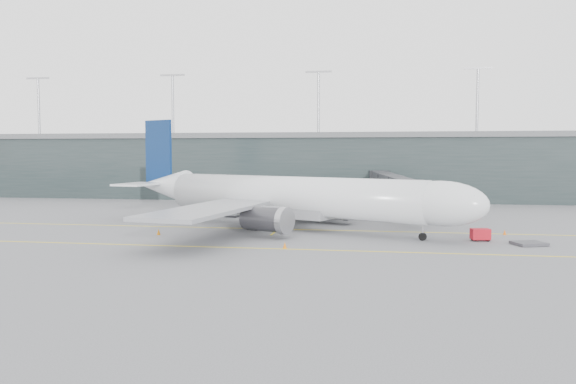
# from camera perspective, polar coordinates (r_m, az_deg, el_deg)

# --- Properties ---
(ground) EXTENTS (320.00, 320.00, 0.00)m
(ground) POSITION_cam_1_polar(r_m,az_deg,el_deg) (83.84, -3.83, -3.34)
(ground) COLOR #56565B
(ground) RESTS_ON ground
(taxiline_a) EXTENTS (160.00, 0.25, 0.02)m
(taxiline_a) POSITION_cam_1_polar(r_m,az_deg,el_deg) (79.98, -4.47, -3.70)
(taxiline_a) COLOR yellow
(taxiline_a) RESTS_ON ground
(taxiline_b) EXTENTS (160.00, 0.25, 0.02)m
(taxiline_b) POSITION_cam_1_polar(r_m,az_deg,el_deg) (64.72, -7.82, -5.55)
(taxiline_b) COLOR yellow
(taxiline_b) RESTS_ON ground
(taxiline_lead_main) EXTENTS (0.25, 60.00, 0.02)m
(taxiline_lead_main) POSITION_cam_1_polar(r_m,az_deg,el_deg) (102.51, 1.42, -1.99)
(taxiline_lead_main) COLOR yellow
(taxiline_lead_main) RESTS_ON ground
(terminal) EXTENTS (240.00, 36.00, 29.00)m
(terminal) POSITION_cam_1_polar(r_m,az_deg,el_deg) (140.31, 1.49, 2.74)
(terminal) COLOR #1F2A2A
(terminal) RESTS_ON ground
(main_aircraft) EXTENTS (54.62, 50.27, 16.11)m
(main_aircraft) POSITION_cam_1_polar(r_m,az_deg,el_deg) (79.15, 0.02, -0.48)
(main_aircraft) COLOR silver
(main_aircraft) RESTS_ON ground
(jet_bridge) EXTENTS (8.87, 45.57, 6.94)m
(jet_bridge) POSITION_cam_1_polar(r_m,az_deg,el_deg) (105.66, 10.70, 0.94)
(jet_bridge) COLOR #2D2D32
(jet_bridge) RESTS_ON ground
(gse_cart) EXTENTS (2.39, 1.73, 1.50)m
(gse_cart) POSITION_cam_1_polar(r_m,az_deg,el_deg) (72.28, 18.95, -4.07)
(gse_cart) COLOR #B00C19
(gse_cart) RESTS_ON ground
(baggage_dolly) EXTENTS (4.18, 3.77, 0.34)m
(baggage_dolly) POSITION_cam_1_polar(r_m,az_deg,el_deg) (71.09, 23.28, -4.82)
(baggage_dolly) COLOR #3C3B41
(baggage_dolly) RESTS_ON ground
(uld_a) EXTENTS (2.52, 2.16, 2.04)m
(uld_a) POSITION_cam_1_polar(r_m,az_deg,el_deg) (94.00, -5.68, -1.90)
(uld_a) COLOR #323136
(uld_a) RESTS_ON ground
(uld_b) EXTENTS (2.24, 1.98, 1.73)m
(uld_b) POSITION_cam_1_polar(r_m,az_deg,el_deg) (94.04, -3.18, -1.98)
(uld_b) COLOR #323136
(uld_b) RESTS_ON ground
(uld_c) EXTENTS (2.09, 1.72, 1.81)m
(uld_c) POSITION_cam_1_polar(r_m,az_deg,el_deg) (93.16, -1.59, -2.01)
(uld_c) COLOR #323136
(uld_c) RESTS_ON ground
(cone_nose) EXTENTS (0.43, 0.43, 0.69)m
(cone_nose) POSITION_cam_1_polar(r_m,az_deg,el_deg) (78.70, 21.15, -3.84)
(cone_nose) COLOR orange
(cone_nose) RESTS_ON ground
(cone_wing_stbd) EXTENTS (0.46, 0.46, 0.73)m
(cone_wing_stbd) POSITION_cam_1_polar(r_m,az_deg,el_deg) (63.09, -0.33, -5.43)
(cone_wing_stbd) COLOR #CE640B
(cone_wing_stbd) RESTS_ON ground
(cone_wing_port) EXTENTS (0.40, 0.40, 0.64)m
(cone_wing_port) POSITION_cam_1_polar(r_m,az_deg,el_deg) (94.23, 4.63, -2.34)
(cone_wing_port) COLOR #E34A0C
(cone_wing_port) RESTS_ON ground
(cone_tail) EXTENTS (0.50, 0.50, 0.79)m
(cone_tail) POSITION_cam_1_polar(r_m,az_deg,el_deg) (75.32, -13.01, -3.97)
(cone_tail) COLOR orange
(cone_tail) RESTS_ON ground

